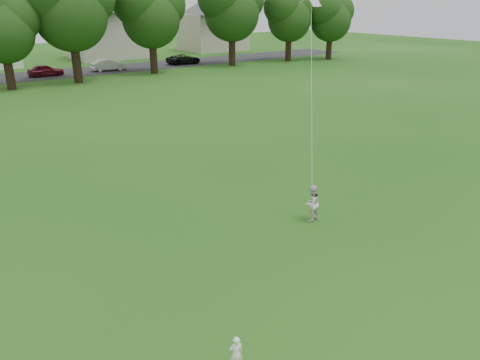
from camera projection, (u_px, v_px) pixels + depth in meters
ground at (290, 277)px, 12.83m from camera, size 160.00×160.00×0.00m
toddler at (236, 354)px, 9.48m from camera, size 0.35×0.28×0.83m
older_boy at (312, 203)px, 15.89m from camera, size 0.67×0.54×1.28m
kite at (312, 91)px, 16.50m from camera, size 1.84×2.00×7.51m
tree_row at (33, 11)px, 39.05m from camera, size 79.06×8.47×10.50m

